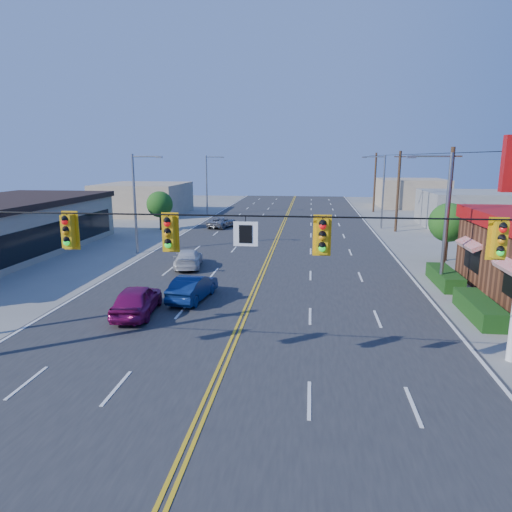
# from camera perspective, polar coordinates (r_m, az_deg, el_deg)

# --- Properties ---
(ground) EXTENTS (160.00, 160.00, 0.00)m
(ground) POSITION_cam_1_polar(r_m,az_deg,el_deg) (15.87, -5.69, -16.95)
(ground) COLOR gray
(ground) RESTS_ON ground
(road) EXTENTS (20.00, 120.00, 0.06)m
(road) POSITION_cam_1_polar(r_m,az_deg,el_deg) (34.52, 1.44, -0.66)
(road) COLOR #2D2D30
(road) RESTS_ON ground
(signal_span) EXTENTS (24.32, 0.34, 9.00)m
(signal_span) POSITION_cam_1_polar(r_m,az_deg,el_deg) (14.18, -6.58, 0.61)
(signal_span) COLOR #47301E
(signal_span) RESTS_ON ground
(streetlight_se) EXTENTS (2.55, 0.25, 8.00)m
(streetlight_se) POSITION_cam_1_polar(r_m,az_deg,el_deg) (28.73, 22.33, 4.90)
(streetlight_se) COLOR gray
(streetlight_se) RESTS_ON ground
(streetlight_ne) EXTENTS (2.55, 0.25, 8.00)m
(streetlight_ne) POSITION_cam_1_polar(r_m,az_deg,el_deg) (52.17, 15.42, 8.25)
(streetlight_ne) COLOR gray
(streetlight_ne) RESTS_ON ground
(streetlight_sw) EXTENTS (2.55, 0.25, 8.00)m
(streetlight_sw) POSITION_cam_1_polar(r_m,az_deg,el_deg) (38.27, -14.66, 7.01)
(streetlight_sw) COLOR gray
(streetlight_sw) RESTS_ON ground
(streetlight_nw) EXTENTS (2.55, 0.25, 8.00)m
(streetlight_nw) POSITION_cam_1_polar(r_m,az_deg,el_deg) (63.14, -6.01, 9.23)
(streetlight_nw) COLOR gray
(streetlight_nw) RESTS_ON ground
(utility_pole_near) EXTENTS (0.28, 0.28, 8.40)m
(utility_pole_near) POSITION_cam_1_polar(r_m,az_deg,el_deg) (32.97, 22.84, 5.13)
(utility_pole_near) COLOR #47301E
(utility_pole_near) RESTS_ON ground
(utility_pole_mid) EXTENTS (0.28, 0.28, 8.40)m
(utility_pole_mid) POSITION_cam_1_polar(r_m,az_deg,el_deg) (50.45, 17.32, 7.66)
(utility_pole_mid) COLOR #47301E
(utility_pole_mid) RESTS_ON ground
(utility_pole_far) EXTENTS (0.28, 0.28, 8.40)m
(utility_pole_far) POSITION_cam_1_polar(r_m,az_deg,el_deg) (68.20, 14.63, 8.86)
(utility_pole_far) COLOR #47301E
(utility_pole_far) RESTS_ON ground
(tree_kfc_rear) EXTENTS (2.94, 2.94, 4.41)m
(tree_kfc_rear) POSITION_cam_1_polar(r_m,az_deg,el_deg) (37.30, 22.95, 3.87)
(tree_kfc_rear) COLOR #47301E
(tree_kfc_rear) RESTS_ON ground
(tree_west) EXTENTS (2.80, 2.80, 4.20)m
(tree_west) POSITION_cam_1_polar(r_m,az_deg,el_deg) (50.41, -11.95, 6.34)
(tree_west) COLOR #47301E
(tree_west) RESTS_ON ground
(bld_east_mid) EXTENTS (12.00, 10.00, 4.00)m
(bld_east_mid) POSITION_cam_1_polar(r_m,az_deg,el_deg) (57.02, 26.22, 5.20)
(bld_east_mid) COLOR gray
(bld_east_mid) RESTS_ON ground
(bld_west_far) EXTENTS (11.00, 12.00, 4.20)m
(bld_west_far) POSITION_cam_1_polar(r_m,az_deg,el_deg) (65.95, -13.84, 6.97)
(bld_west_far) COLOR tan
(bld_west_far) RESTS_ON ground
(bld_east_far) EXTENTS (10.00, 10.00, 4.40)m
(bld_east_far) POSITION_cam_1_polar(r_m,az_deg,el_deg) (77.35, 18.81, 7.47)
(bld_east_far) COLOR tan
(bld_east_far) RESTS_ON ground
(car_magenta) EXTENTS (2.23, 4.59, 1.51)m
(car_magenta) POSITION_cam_1_polar(r_m,az_deg,el_deg) (23.48, -14.67, -5.45)
(car_magenta) COLOR #800E4F
(car_magenta) RESTS_ON ground
(car_blue) EXTENTS (2.03, 4.35, 1.38)m
(car_blue) POSITION_cam_1_polar(r_m,az_deg,el_deg) (25.31, -7.90, -4.03)
(car_blue) COLOR navy
(car_blue) RESTS_ON ground
(car_white) EXTENTS (2.50, 4.64, 1.28)m
(car_white) POSITION_cam_1_polar(r_m,az_deg,el_deg) (32.81, -8.44, -0.38)
(car_white) COLOR silver
(car_white) RESTS_ON ground
(car_silver) EXTENTS (3.06, 4.63, 1.18)m
(car_silver) POSITION_cam_1_polar(r_m,az_deg,el_deg) (51.22, -4.29, 4.17)
(car_silver) COLOR gray
(car_silver) RESTS_ON ground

